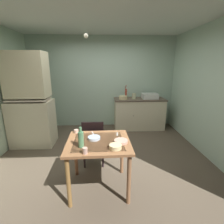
# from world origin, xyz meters

# --- Properties ---
(ground_plane) EXTENTS (5.26, 5.26, 0.00)m
(ground_plane) POSITION_xyz_m (0.00, 0.00, 0.00)
(ground_plane) COLOR brown
(wall_back) EXTENTS (4.36, 0.10, 2.66)m
(wall_back) POSITION_xyz_m (0.00, 1.85, 1.33)
(wall_back) COLOR #B1CFB9
(wall_back) RESTS_ON ground
(wall_right) EXTENTS (0.10, 3.70, 2.66)m
(wall_right) POSITION_xyz_m (2.18, 0.00, 1.33)
(wall_right) COLOR #B3CFB8
(wall_right) RESTS_ON ground
(ceiling_slab) EXTENTS (4.36, 3.70, 0.10)m
(ceiling_slab) POSITION_xyz_m (0.00, 0.00, 2.71)
(ceiling_slab) COLOR silver
(hutch_cabinet) EXTENTS (0.94, 0.60, 2.12)m
(hutch_cabinet) POSITION_xyz_m (-1.64, 0.53, 0.99)
(hutch_cabinet) COLOR beige
(hutch_cabinet) RESTS_ON ground
(counter_cabinet) EXTENTS (1.46, 0.64, 0.90)m
(counter_cabinet) POSITION_xyz_m (1.07, 1.48, 0.45)
(counter_cabinet) COLOR beige
(counter_cabinet) RESTS_ON ground
(sink_basin) EXTENTS (0.44, 0.34, 0.15)m
(sink_basin) POSITION_xyz_m (1.37, 1.48, 0.98)
(sink_basin) COLOR white
(sink_basin) RESTS_ON counter_cabinet
(hand_pump) EXTENTS (0.05, 0.27, 0.39)m
(hand_pump) POSITION_xyz_m (0.67, 1.53, 1.07)
(hand_pump) COLOR maroon
(hand_pump) RESTS_ON counter_cabinet
(mixing_bowl_counter) EXTENTS (0.24, 0.24, 0.09)m
(mixing_bowl_counter) POSITION_xyz_m (0.58, 1.43, 0.95)
(mixing_bowl_counter) COLOR beige
(mixing_bowl_counter) RESTS_ON counter_cabinet
(stoneware_crock) EXTENTS (0.11, 0.11, 0.16)m
(stoneware_crock) POSITION_xyz_m (0.90, 1.45, 0.98)
(stoneware_crock) COLOR beige
(stoneware_crock) RESTS_ON counter_cabinet
(dining_table) EXTENTS (0.93, 0.83, 0.78)m
(dining_table) POSITION_xyz_m (-0.05, -1.05, 0.66)
(dining_table) COLOR brown
(dining_table) RESTS_ON ground
(chair_far_side) EXTENTS (0.40, 0.40, 0.89)m
(chair_far_side) POSITION_xyz_m (-0.17, -0.41, 0.48)
(chair_far_side) COLOR #2C1F23
(chair_far_side) RESTS_ON ground
(serving_bowl_wide) EXTENTS (0.18, 0.18, 0.04)m
(serving_bowl_wide) POSITION_xyz_m (-0.12, -0.98, 0.80)
(serving_bowl_wide) COLOR #9EB2C6
(serving_bowl_wide) RESTS_ON dining_table
(soup_bowl_small) EXTENTS (0.20, 0.20, 0.04)m
(soup_bowl_small) POSITION_xyz_m (0.26, -1.10, 0.80)
(soup_bowl_small) COLOR tan
(soup_bowl_small) RESTS_ON dining_table
(sauce_dish) EXTENTS (0.16, 0.16, 0.05)m
(sauce_dish) POSITION_xyz_m (0.17, -1.28, 0.80)
(sauce_dish) COLOR beige
(sauce_dish) RESTS_ON dining_table
(teacup_mint) EXTENTS (0.06, 0.06, 0.08)m
(teacup_mint) POSITION_xyz_m (-0.21, -1.40, 0.82)
(teacup_mint) COLOR tan
(teacup_mint) RESTS_ON dining_table
(teacup_cream) EXTENTS (0.07, 0.07, 0.06)m
(teacup_cream) POSITION_xyz_m (-0.42, -0.72, 0.80)
(teacup_cream) COLOR tan
(teacup_cream) RESTS_ON dining_table
(glass_bottle) EXTENTS (0.08, 0.08, 0.28)m
(glass_bottle) POSITION_xyz_m (-0.28, -1.21, 0.89)
(glass_bottle) COLOR #4C7F56
(glass_bottle) RESTS_ON dining_table
(table_knife) EXTENTS (0.07, 0.20, 0.00)m
(table_knife) POSITION_xyz_m (-0.15, -0.78, 0.78)
(table_knife) COLOR silver
(table_knife) RESTS_ON dining_table
(teaspoon_near_bowl) EXTENTS (0.03, 0.14, 0.00)m
(teaspoon_near_bowl) POSITION_xyz_m (0.24, -0.81, 0.78)
(teaspoon_near_bowl) COLOR beige
(teaspoon_near_bowl) RESTS_ON dining_table
(pendant_bulb) EXTENTS (0.08, 0.08, 0.08)m
(pendant_bulb) POSITION_xyz_m (-0.27, -0.03, 2.34)
(pendant_bulb) COLOR #F9EFCC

